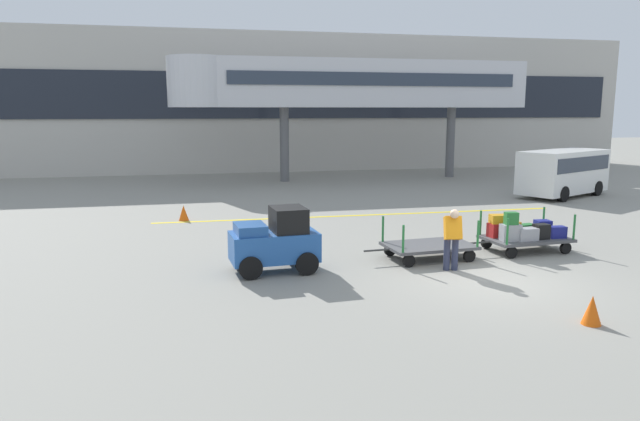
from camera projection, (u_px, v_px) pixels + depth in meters
The scene contains 11 objects.
ground_plane at pixel (491, 281), 13.53m from camera, with size 120.00×120.00×0.00m, color gray.
apron_lead_line at pixel (362, 215), 21.96m from camera, with size 15.33×0.20×0.01m, color yellow.
terminal_building at pixel (292, 103), 37.75m from camera, with size 46.29×2.51×8.68m.
jet_bridge at pixel (341, 84), 32.20m from camera, with size 20.00×3.00×6.64m.
baggage_tug at pixel (275, 241), 14.24m from camera, with size 2.17×1.36×1.58m.
baggage_cart_lead at pixel (429, 246), 15.50m from camera, with size 3.04×1.56×1.10m.
baggage_cart_middle at pixel (523, 233), 16.29m from camera, with size 3.04×1.56×1.19m.
baggage_handler at pixel (452, 237), 14.26m from camera, with size 0.48×0.50×1.56m.
shuttle_van at pixel (564, 169), 26.57m from camera, with size 5.15×3.79×2.10m.
safety_cone_near at pixel (592, 310), 10.77m from camera, with size 0.36×0.36×0.55m, color #EA590F.
safety_cone_far at pixel (184, 213), 20.90m from camera, with size 0.36×0.36×0.55m, color #EA590F.
Camera 1 is at (-6.77, -11.85, 3.92)m, focal length 32.82 mm.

